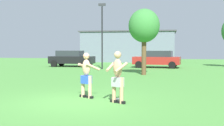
{
  "coord_description": "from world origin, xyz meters",
  "views": [
    {
      "loc": [
        2.95,
        -9.02,
        1.79
      ],
      "look_at": [
        0.74,
        2.36,
        1.19
      ],
      "focal_mm": 45.33,
      "sensor_mm": 36.0,
      "label": 1
    }
  ],
  "objects_px": {
    "car_red_near_post": "(157,59)",
    "lamp_post": "(102,29)",
    "frisbee": "(119,99)",
    "tree_left_field": "(144,26)",
    "car_black_mid_lot": "(71,58)",
    "player_in_gray": "(118,76)",
    "player_with_cap": "(86,73)"
  },
  "relations": [
    {
      "from": "car_red_near_post",
      "to": "lamp_post",
      "type": "bearing_deg",
      "value": -150.06
    },
    {
      "from": "frisbee",
      "to": "lamp_post",
      "type": "height_order",
      "value": "lamp_post"
    },
    {
      "from": "car_red_near_post",
      "to": "tree_left_field",
      "type": "height_order",
      "value": "tree_left_field"
    },
    {
      "from": "car_red_near_post",
      "to": "tree_left_field",
      "type": "bearing_deg",
      "value": -95.04
    },
    {
      "from": "frisbee",
      "to": "car_black_mid_lot",
      "type": "bearing_deg",
      "value": 114.31
    },
    {
      "from": "car_black_mid_lot",
      "to": "player_in_gray",
      "type": "bearing_deg",
      "value": -66.35
    },
    {
      "from": "player_in_gray",
      "to": "tree_left_field",
      "type": "xyz_separation_m",
      "value": [
        0.05,
        10.12,
        2.38
      ]
    },
    {
      "from": "player_in_gray",
      "to": "lamp_post",
      "type": "xyz_separation_m",
      "value": [
        -3.95,
        14.86,
        2.58
      ]
    },
    {
      "from": "player_with_cap",
      "to": "frisbee",
      "type": "height_order",
      "value": "player_with_cap"
    },
    {
      "from": "frisbee",
      "to": "car_red_near_post",
      "type": "distance_m",
      "value": 16.9
    },
    {
      "from": "car_red_near_post",
      "to": "car_black_mid_lot",
      "type": "relative_size",
      "value": 1.03
    },
    {
      "from": "player_with_cap",
      "to": "player_in_gray",
      "type": "height_order",
      "value": "player_in_gray"
    },
    {
      "from": "frisbee",
      "to": "lamp_post",
      "type": "xyz_separation_m",
      "value": [
        -3.89,
        14.19,
        3.46
      ]
    },
    {
      "from": "player_in_gray",
      "to": "lamp_post",
      "type": "relative_size",
      "value": 0.3
    },
    {
      "from": "lamp_post",
      "to": "player_in_gray",
      "type": "bearing_deg",
      "value": -75.12
    },
    {
      "from": "frisbee",
      "to": "car_red_near_post",
      "type": "height_order",
      "value": "car_red_near_post"
    },
    {
      "from": "frisbee",
      "to": "tree_left_field",
      "type": "height_order",
      "value": "tree_left_field"
    },
    {
      "from": "player_in_gray",
      "to": "frisbee",
      "type": "xyz_separation_m",
      "value": [
        -0.06,
        0.67,
        -0.88
      ]
    },
    {
      "from": "player_with_cap",
      "to": "player_in_gray",
      "type": "xyz_separation_m",
      "value": [
        1.28,
        -0.77,
        0.01
      ]
    },
    {
      "from": "frisbee",
      "to": "player_in_gray",
      "type": "bearing_deg",
      "value": -84.86
    },
    {
      "from": "player_with_cap",
      "to": "car_red_near_post",
      "type": "relative_size",
      "value": 0.37
    },
    {
      "from": "frisbee",
      "to": "car_red_near_post",
      "type": "xyz_separation_m",
      "value": [
        0.76,
        16.87,
        0.81
      ]
    },
    {
      "from": "car_red_near_post",
      "to": "car_black_mid_lot",
      "type": "distance_m",
      "value": 8.38
    },
    {
      "from": "car_red_near_post",
      "to": "car_black_mid_lot",
      "type": "xyz_separation_m",
      "value": [
        -8.38,
        -0.01,
        0.0
      ]
    },
    {
      "from": "lamp_post",
      "to": "tree_left_field",
      "type": "height_order",
      "value": "lamp_post"
    },
    {
      "from": "car_black_mid_lot",
      "to": "player_with_cap",
      "type": "bearing_deg",
      "value": -69.1
    },
    {
      "from": "player_with_cap",
      "to": "frisbee",
      "type": "relative_size",
      "value": 6.61
    },
    {
      "from": "player_in_gray",
      "to": "car_black_mid_lot",
      "type": "relative_size",
      "value": 0.39
    },
    {
      "from": "lamp_post",
      "to": "tree_left_field",
      "type": "relative_size",
      "value": 1.27
    },
    {
      "from": "player_with_cap",
      "to": "car_black_mid_lot",
      "type": "distance_m",
      "value": 17.94
    },
    {
      "from": "tree_left_field",
      "to": "player_with_cap",
      "type": "bearing_deg",
      "value": -98.06
    },
    {
      "from": "player_in_gray",
      "to": "car_red_near_post",
      "type": "relative_size",
      "value": 0.38
    }
  ]
}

